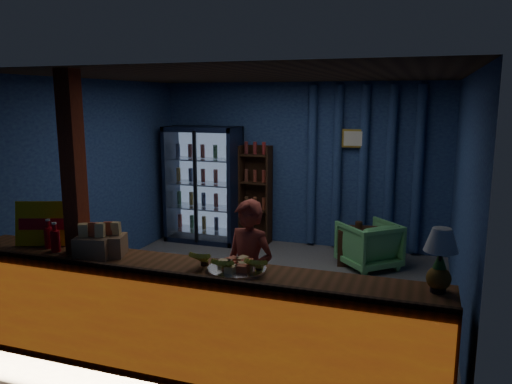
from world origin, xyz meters
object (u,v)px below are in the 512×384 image
shopkeeper (249,274)px  green_chair (369,245)px  pastry_tray (237,267)px  table_lamp (441,242)px

shopkeeper → green_chair: bearing=86.9°
green_chair → pastry_tray: bearing=34.8°
table_lamp → shopkeeper: bearing=163.0°
shopkeeper → table_lamp: table_lamp is taller
green_chair → pastry_tray: pastry_tray is taller
green_chair → table_lamp: (0.83, -3.16, 1.00)m
green_chair → table_lamp: table_lamp is taller
green_chair → pastry_tray: 3.35m
shopkeeper → green_chair: size_ratio=1.97×
shopkeeper → table_lamp: 1.84m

